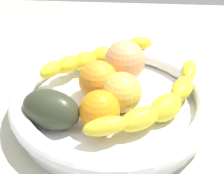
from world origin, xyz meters
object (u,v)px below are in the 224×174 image
at_px(orange_front, 99,110).
at_px(orange_mid_left, 98,81).
at_px(banana_draped_right, 161,102).
at_px(apple_yellow, 121,93).
at_px(fruit_bowl, 112,100).
at_px(peach_blush, 125,61).
at_px(banana_draped_left, 95,57).
at_px(avocado_dark, 51,110).

relative_size(orange_front, orange_mid_left, 0.90).
height_order(banana_draped_right, orange_mid_left, orange_mid_left).
distance_m(orange_front, apple_yellow, 0.05).
distance_m(fruit_bowl, apple_yellow, 0.04).
xyz_separation_m(orange_front, peach_blush, (0.14, -0.03, 0.01)).
relative_size(orange_front, peach_blush, 0.80).
xyz_separation_m(fruit_bowl, banana_draped_right, (-0.03, -0.08, 0.02)).
xyz_separation_m(orange_front, apple_yellow, (0.04, -0.03, 0.00)).
bearing_deg(banana_draped_left, orange_front, -170.42).
bearing_deg(banana_draped_right, apple_yellow, 81.59).
relative_size(fruit_bowl, peach_blush, 4.38).
bearing_deg(fruit_bowl, banana_draped_right, -108.74).
relative_size(orange_front, apple_yellow, 0.93).
relative_size(fruit_bowl, orange_front, 5.48).
height_order(banana_draped_left, orange_mid_left, orange_mid_left).
xyz_separation_m(banana_draped_left, banana_draped_right, (-0.13, -0.12, -0.01)).
distance_m(orange_front, orange_mid_left, 0.07).
bearing_deg(banana_draped_left, banana_draped_right, -137.32).
relative_size(banana_draped_right, avocado_dark, 2.39).
height_order(orange_mid_left, avocado_dark, orange_mid_left).
xyz_separation_m(banana_draped_left, avocado_dark, (-0.16, 0.04, -0.00)).
distance_m(avocado_dark, peach_blush, 0.17).
relative_size(avocado_dark, peach_blush, 1.20).
bearing_deg(apple_yellow, peach_blush, -0.51).
bearing_deg(fruit_bowl, peach_blush, -12.53).
height_order(orange_front, orange_mid_left, orange_mid_left).
bearing_deg(avocado_dark, orange_mid_left, -38.46).
height_order(banana_draped_left, orange_front, orange_front).
relative_size(orange_front, avocado_dark, 0.66).
bearing_deg(fruit_bowl, banana_draped_left, 21.76).
xyz_separation_m(apple_yellow, peach_blush, (0.09, -0.00, 0.01)).
bearing_deg(orange_front, apple_yellow, -33.14).
height_order(banana_draped_right, apple_yellow, apple_yellow).
xyz_separation_m(orange_mid_left, avocado_dark, (-0.08, 0.06, -0.01)).
height_order(orange_mid_left, peach_blush, peach_blush).
distance_m(fruit_bowl, banana_draped_left, 0.11).
bearing_deg(banana_draped_left, avocado_dark, 165.11).
xyz_separation_m(apple_yellow, avocado_dark, (-0.05, 0.10, -0.00)).
height_order(avocado_dark, peach_blush, peach_blush).
bearing_deg(peach_blush, banana_draped_right, -149.42).
distance_m(banana_draped_right, apple_yellow, 0.06).
xyz_separation_m(fruit_bowl, avocado_dark, (-0.06, 0.08, 0.02)).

